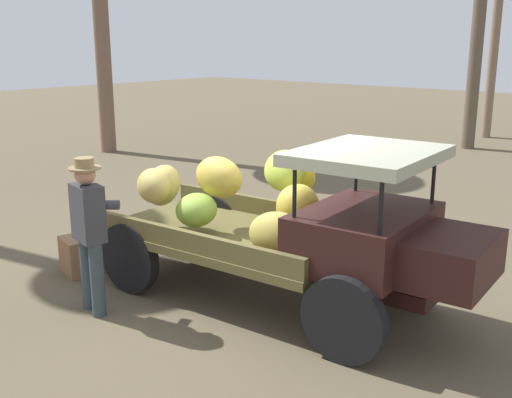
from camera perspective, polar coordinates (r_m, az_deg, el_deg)
The scene contains 4 objects.
ground_plane at distance 7.43m, azimuth 0.15°, elevation -8.23°, with size 60.00×60.00×0.00m, color brown.
truck at distance 6.63m, azimuth 3.78°, elevation -2.66°, with size 4.55×2.05×1.86m.
farmer at distance 6.70m, azimuth -15.30°, elevation -2.48°, with size 0.53×0.49×1.72m.
wooden_crate at distance 8.12m, azimuth -15.99°, elevation -5.04°, with size 0.47×0.44×0.46m, color #8C6343.
Camera 1 is at (4.42, -5.22, 2.90)m, focal length 42.81 mm.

